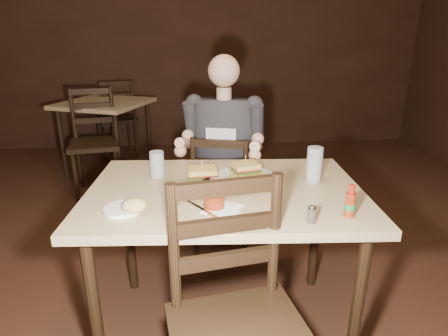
{
  "coord_description": "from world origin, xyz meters",
  "views": [
    {
      "loc": [
        0.03,
        -1.45,
        1.43
      ],
      "look_at": [
        0.17,
        0.15,
        0.85
      ],
      "focal_mm": 30.0,
      "sensor_mm": 36.0,
      "label": 1
    }
  ],
  "objects": [
    {
      "name": "room_shell",
      "position": [
        0.0,
        0.0,
        1.4
      ],
      "size": [
        7.0,
        7.0,
        7.0
      ],
      "color": "black",
      "rests_on": "ground"
    },
    {
      "name": "main_table",
      "position": [
        0.17,
        0.1,
        0.69
      ],
      "size": [
        1.28,
        0.89,
        0.77
      ],
      "rotation": [
        0.0,
        0.0,
        -0.06
      ],
      "color": "tan",
      "rests_on": "ground"
    },
    {
      "name": "bg_table",
      "position": [
        -0.86,
        2.5,
        0.68
      ],
      "size": [
        1.04,
        1.04,
        0.77
      ],
      "rotation": [
        0.0,
        0.0,
        -0.38
      ],
      "color": "tan",
      "rests_on": "ground"
    },
    {
      "name": "chair_far",
      "position": [
        0.23,
        0.82,
        0.42
      ],
      "size": [
        0.49,
        0.52,
        0.85
      ],
      "primitive_type": null,
      "rotation": [
        0.0,
        0.0,
        2.88
      ],
      "color": "black",
      "rests_on": "ground"
    },
    {
      "name": "bg_chair_far",
      "position": [
        -0.86,
        3.05,
        0.47
      ],
      "size": [
        0.58,
        0.6,
        0.93
      ],
      "primitive_type": null,
      "rotation": [
        0.0,
        0.0,
        3.53
      ],
      "color": "black",
      "rests_on": "ground"
    },
    {
      "name": "bg_chair_near",
      "position": [
        -0.86,
        1.95,
        0.48
      ],
      "size": [
        0.52,
        0.55,
        0.96
      ],
      "primitive_type": null,
      "rotation": [
        0.0,
        0.0,
        0.17
      ],
      "color": "black",
      "rests_on": "ground"
    },
    {
      "name": "diner",
      "position": [
        0.22,
        0.78,
        0.88
      ],
      "size": [
        0.59,
        0.52,
        0.88
      ],
      "primitive_type": null,
      "rotation": [
        0.0,
        0.0,
        -0.26
      ],
      "color": "#2A292E",
      "rests_on": "chair_far"
    },
    {
      "name": "dinner_plate",
      "position": [
        0.28,
        0.2,
        0.78
      ],
      "size": [
        0.28,
        0.28,
        0.01
      ],
      "primitive_type": "cylinder",
      "rotation": [
        0.0,
        0.0,
        -0.06
      ],
      "color": "white",
      "rests_on": "main_table"
    },
    {
      "name": "sandwich_left",
      "position": [
        0.07,
        0.18,
        0.84
      ],
      "size": [
        0.13,
        0.11,
        0.11
      ],
      "primitive_type": null,
      "rotation": [
        0.0,
        0.0,
        0.04
      ],
      "color": "#DFB955",
      "rests_on": "dinner_plate"
    },
    {
      "name": "sandwich_right",
      "position": [
        0.28,
        0.23,
        0.84
      ],
      "size": [
        0.14,
        0.13,
        0.1
      ],
      "primitive_type": null,
      "rotation": [
        0.0,
        0.0,
        0.25
      ],
      "color": "#DFB955",
      "rests_on": "dinner_plate"
    },
    {
      "name": "fries_pile",
      "position": [
        0.28,
        0.14,
        0.8
      ],
      "size": [
        0.23,
        0.17,
        0.04
      ],
      "primitive_type": null,
      "rotation": [
        0.0,
        0.0,
        -0.06
      ],
      "color": "#D9C85B",
      "rests_on": "dinner_plate"
    },
    {
      "name": "ketchup_dollop",
      "position": [
        0.27,
        0.13,
        0.79
      ],
      "size": [
        0.05,
        0.05,
        0.01
      ],
      "primitive_type": "ellipsoid",
      "rotation": [
        0.0,
        0.0,
        -0.06
      ],
      "color": "maroon",
      "rests_on": "dinner_plate"
    },
    {
      "name": "glass_left",
      "position": [
        -0.14,
        0.28,
        0.83
      ],
      "size": [
        0.07,
        0.07,
        0.13
      ],
      "primitive_type": "cylinder",
      "rotation": [
        0.0,
        0.0,
        -0.06
      ],
      "color": "silver",
      "rests_on": "main_table"
    },
    {
      "name": "glass_right",
      "position": [
        0.6,
        0.16,
        0.85
      ],
      "size": [
        0.08,
        0.08,
        0.17
      ],
      "primitive_type": "cylinder",
      "rotation": [
        0.0,
        0.0,
        -0.06
      ],
      "color": "silver",
      "rests_on": "main_table"
    },
    {
      "name": "hot_sauce",
      "position": [
        0.62,
        -0.21,
        0.83
      ],
      "size": [
        0.04,
        0.04,
        0.13
      ],
      "primitive_type": null,
      "rotation": [
        0.0,
        0.0,
        -0.06
      ],
      "color": "maroon",
      "rests_on": "main_table"
    },
    {
      "name": "salt_shaker",
      "position": [
        0.35,
        -0.11,
        0.8
      ],
      "size": [
        0.04,
        0.04,
        0.06
      ],
      "primitive_type": null,
      "rotation": [
        0.0,
        0.0,
        -0.06
      ],
      "color": "white",
      "rests_on": "main_table"
    },
    {
      "name": "pepper_shaker",
      "position": [
        0.46,
        -0.24,
        0.8
      ],
      "size": [
        0.04,
        0.04,
        0.06
      ],
      "primitive_type": null,
      "rotation": [
        0.0,
        0.0,
        -0.06
      ],
      "color": "#38332D",
      "rests_on": "main_table"
    },
    {
      "name": "syrup_dispenser",
      "position": [
        0.11,
        -0.09,
        0.83
      ],
      "size": [
        0.09,
        0.09,
        0.11
      ],
      "primitive_type": null,
      "rotation": [
        0.0,
        0.0,
        -0.06
      ],
      "color": "maroon",
      "rests_on": "main_table"
    },
    {
      "name": "napkin",
      "position": [
        0.14,
        -0.11,
        0.77
      ],
      "size": [
        0.18,
        0.18,
        0.0
      ],
      "primitive_type": "cube",
      "rotation": [
        0.0,
        0.0,
        -0.45
      ],
      "color": "white",
      "rests_on": "main_table"
    },
    {
      "name": "knife",
      "position": [
        0.06,
        -0.11,
        0.78
      ],
      "size": [
        0.13,
        0.18,
        0.01
      ],
      "primitive_type": "cube",
      "rotation": [
        0.0,
        0.0,
        0.6
      ],
      "color": "silver",
      "rests_on": "napkin"
    },
    {
      "name": "fork",
      "position": [
        0.36,
        -0.15,
        0.78
      ],
      "size": [
        0.05,
        0.17,
        0.01
      ],
      "primitive_type": "cube",
      "rotation": [
        0.0,
        0.0,
        -0.22
      ],
      "color": "silver",
      "rests_on": "napkin"
    },
    {
      "name": "side_plate",
      "position": [
        -0.25,
        -0.09,
        0.78
      ],
      "size": [
        0.15,
        0.15,
        0.01
      ],
      "primitive_type": "cylinder",
      "rotation": [
        0.0,
        0.0,
        -0.06
      ],
      "color": "white",
      "rests_on": "main_table"
    },
    {
      "name": "bread_roll",
      "position": [
        -0.2,
        -0.13,
        0.81
      ],
      "size": [
        0.1,
        0.08,
        0.06
      ],
      "primitive_type": "ellipsoid",
      "rotation": [
        0.0,
        0.0,
        -0.06
      ],
      "color": "tan",
      "rests_on": "side_plate"
    }
  ]
}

